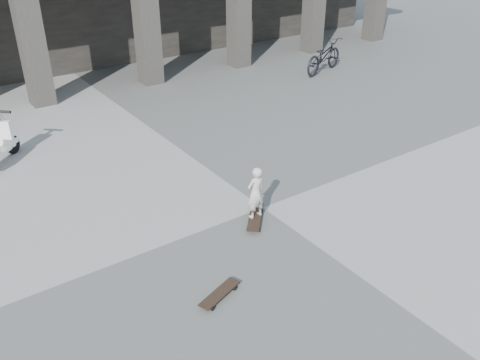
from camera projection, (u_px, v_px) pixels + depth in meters
ground at (263, 208)px, 9.98m from camera, size 90.00×90.00×0.00m
longboard at (255, 217)px, 9.54m from camera, size 0.83×0.89×0.10m
skateboard_spare at (219, 294)px, 7.67m from camera, size 0.81×0.45×0.09m
child at (256, 193)px, 9.28m from camera, size 0.39×0.27×1.02m
bicycle at (324, 56)px, 17.77m from camera, size 2.30×1.38×1.14m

